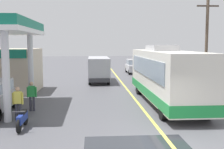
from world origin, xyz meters
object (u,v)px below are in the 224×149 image
(coach_bus_main, at_px, (165,76))
(minibus_opposing_lane, at_px, (99,67))
(pedestrian_near_pump, at_px, (32,95))
(car_trailing_behind_bus, at_px, (133,66))
(motorcycle_parked_forecourt, at_px, (22,119))
(pedestrian_by_shop, at_px, (18,101))

(coach_bus_main, distance_m, minibus_opposing_lane, 11.19)
(pedestrian_near_pump, distance_m, car_trailing_behind_bus, 21.68)
(coach_bus_main, height_order, motorcycle_parked_forecourt, coach_bus_main)
(coach_bus_main, bearing_deg, pedestrian_near_pump, -169.13)
(motorcycle_parked_forecourt, xyz_separation_m, car_trailing_behind_bus, (8.48, 23.17, 0.57))
(minibus_opposing_lane, height_order, motorcycle_parked_forecourt, minibus_opposing_lane)
(motorcycle_parked_forecourt, xyz_separation_m, pedestrian_by_shop, (-0.57, 1.52, 0.49))
(pedestrian_near_pump, xyz_separation_m, car_trailing_behind_bus, (8.75, 19.84, 0.08))
(pedestrian_near_pump, height_order, car_trailing_behind_bus, car_trailing_behind_bus)
(motorcycle_parked_forecourt, bearing_deg, pedestrian_near_pump, 94.64)
(pedestrian_by_shop, bearing_deg, car_trailing_behind_bus, 67.32)
(coach_bus_main, height_order, car_trailing_behind_bus, coach_bus_main)
(coach_bus_main, bearing_deg, pedestrian_by_shop, -158.03)
(pedestrian_by_shop, bearing_deg, pedestrian_near_pump, 80.57)
(coach_bus_main, height_order, pedestrian_near_pump, coach_bus_main)
(motorcycle_parked_forecourt, height_order, car_trailing_behind_bus, car_trailing_behind_bus)
(motorcycle_parked_forecourt, relative_size, pedestrian_by_shop, 1.08)
(car_trailing_behind_bus, bearing_deg, coach_bus_main, -92.41)
(motorcycle_parked_forecourt, bearing_deg, pedestrian_by_shop, 110.52)
(pedestrian_near_pump, height_order, pedestrian_by_shop, same)
(pedestrian_near_pump, bearing_deg, pedestrian_by_shop, -99.43)
(minibus_opposing_lane, relative_size, motorcycle_parked_forecourt, 3.41)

